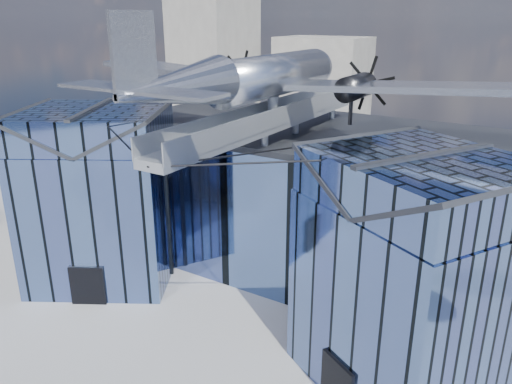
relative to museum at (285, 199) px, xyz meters
The scene contains 4 objects.
ground_plane 8.03m from the museum, 90.00° to the right, with size 120.00×120.00×0.00m, color gray.
museum is the anchor object (origin of this frame).
bg_towers 44.92m from the museum, 88.14° to the left, with size 77.00×24.50×26.00m.
tree_side_w 19.98m from the museum, behind, with size 3.21×3.21×4.52m.
Camera 1 is at (15.15, -22.34, 17.44)m, focal length 35.00 mm.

